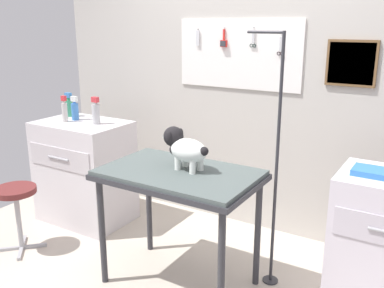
{
  "coord_description": "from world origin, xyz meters",
  "views": [
    {
      "loc": [
        1.48,
        -2.1,
        1.78
      ],
      "look_at": [
        0.07,
        0.2,
        1.02
      ],
      "focal_mm": 40.28,
      "sensor_mm": 36.0,
      "label": 1
    }
  ],
  "objects_px": {
    "grooming_table": "(179,183)",
    "pump_bottle_white": "(96,112)",
    "dog": "(184,148)",
    "grooming_arm": "(275,174)",
    "stool": "(16,200)",
    "counter_left": "(85,171)"
  },
  "relations": [
    {
      "from": "counter_left",
      "to": "grooming_arm",
      "type": "bearing_deg",
      "value": -2.34
    },
    {
      "from": "pump_bottle_white",
      "to": "stool",
      "type": "bearing_deg",
      "value": -106.9
    },
    {
      "from": "grooming_table",
      "to": "pump_bottle_white",
      "type": "height_order",
      "value": "pump_bottle_white"
    },
    {
      "from": "grooming_table",
      "to": "pump_bottle_white",
      "type": "relative_size",
      "value": 4.41
    },
    {
      "from": "pump_bottle_white",
      "to": "grooming_table",
      "type": "bearing_deg",
      "value": -21.02
    },
    {
      "from": "grooming_table",
      "to": "stool",
      "type": "relative_size",
      "value": 1.96
    },
    {
      "from": "grooming_table",
      "to": "dog",
      "type": "height_order",
      "value": "dog"
    },
    {
      "from": "dog",
      "to": "pump_bottle_white",
      "type": "distance_m",
      "value": 1.21
    },
    {
      "from": "stool",
      "to": "pump_bottle_white",
      "type": "height_order",
      "value": "pump_bottle_white"
    },
    {
      "from": "grooming_arm",
      "to": "dog",
      "type": "relative_size",
      "value": 4.56
    },
    {
      "from": "grooming_table",
      "to": "pump_bottle_white",
      "type": "bearing_deg",
      "value": 158.98
    },
    {
      "from": "grooming_table",
      "to": "pump_bottle_white",
      "type": "distance_m",
      "value": 1.25
    },
    {
      "from": "stool",
      "to": "counter_left",
      "type": "bearing_deg",
      "value": 86.1
    },
    {
      "from": "grooming_arm",
      "to": "counter_left",
      "type": "distance_m",
      "value": 1.88
    },
    {
      "from": "dog",
      "to": "counter_left",
      "type": "bearing_deg",
      "value": 164.23
    },
    {
      "from": "grooming_table",
      "to": "grooming_arm",
      "type": "xyz_separation_m",
      "value": [
        0.53,
        0.35,
        0.06
      ]
    },
    {
      "from": "grooming_arm",
      "to": "pump_bottle_white",
      "type": "bearing_deg",
      "value": 176.92
    },
    {
      "from": "grooming_arm",
      "to": "stool",
      "type": "xyz_separation_m",
      "value": [
        -1.89,
        -0.63,
        -0.38
      ]
    },
    {
      "from": "grooming_table",
      "to": "grooming_arm",
      "type": "height_order",
      "value": "grooming_arm"
    },
    {
      "from": "counter_left",
      "to": "stool",
      "type": "bearing_deg",
      "value": -93.9
    },
    {
      "from": "grooming_table",
      "to": "counter_left",
      "type": "distance_m",
      "value": 1.41
    },
    {
      "from": "grooming_table",
      "to": "pump_bottle_white",
      "type": "xyz_separation_m",
      "value": [
        -1.14,
        0.44,
        0.28
      ]
    }
  ]
}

